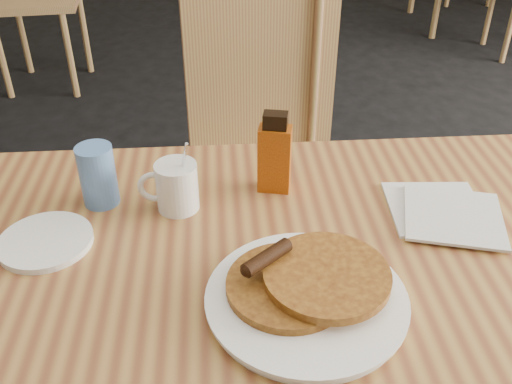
# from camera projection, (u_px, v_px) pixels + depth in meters

# --- Properties ---
(main_table) EXTENTS (1.26, 0.89, 0.75)m
(main_table) POSITION_uv_depth(u_px,v_px,m) (286.00, 276.00, 0.99)
(main_table) COLOR #AE7D3D
(main_table) RESTS_ON floor
(chair_main_far) EXTENTS (0.52, 0.52, 0.99)m
(chair_main_far) POSITION_uv_depth(u_px,v_px,m) (262.00, 135.00, 1.66)
(chair_main_far) COLOR tan
(chair_main_far) RESTS_ON floor
(pancake_plate) EXTENTS (0.31, 0.31, 0.07)m
(pancake_plate) POSITION_uv_depth(u_px,v_px,m) (306.00, 292.00, 0.86)
(pancake_plate) COLOR white
(pancake_plate) RESTS_ON main_table
(coffee_mug) EXTENTS (0.11, 0.08, 0.15)m
(coffee_mug) POSITION_uv_depth(u_px,v_px,m) (176.00, 186.00, 1.06)
(coffee_mug) COLOR white
(coffee_mug) RESTS_ON main_table
(syrup_bottle) EXTENTS (0.07, 0.05, 0.17)m
(syrup_bottle) POSITION_uv_depth(u_px,v_px,m) (275.00, 155.00, 1.09)
(syrup_bottle) COLOR maroon
(syrup_bottle) RESTS_ON main_table
(napkin_stack) EXTENTS (0.22, 0.23, 0.01)m
(napkin_stack) POSITION_uv_depth(u_px,v_px,m) (445.00, 212.00, 1.06)
(napkin_stack) COLOR silver
(napkin_stack) RESTS_ON main_table
(blue_tumbler) EXTENTS (0.07, 0.07, 0.12)m
(blue_tumbler) POSITION_uv_depth(u_px,v_px,m) (98.00, 175.00, 1.06)
(blue_tumbler) COLOR #5584C9
(blue_tumbler) RESTS_ON main_table
(side_saucer) EXTENTS (0.20, 0.20, 0.01)m
(side_saucer) POSITION_uv_depth(u_px,v_px,m) (46.00, 241.00, 0.99)
(side_saucer) COLOR white
(side_saucer) RESTS_ON main_table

